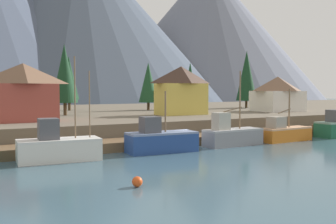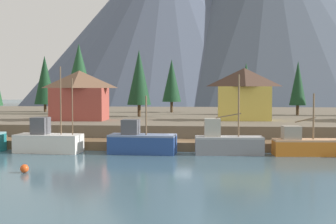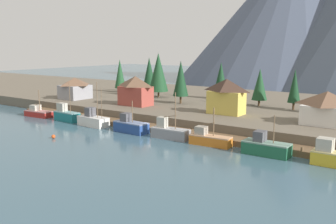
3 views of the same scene
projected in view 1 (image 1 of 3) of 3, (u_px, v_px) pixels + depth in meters
The scene contains 18 objects.
ground_plane at pixel (119, 134), 61.11m from camera, with size 400.00×400.00×1.00m, color #3D5B6B.
dock at pixel (177, 141), 45.26m from camera, with size 80.00×4.00×1.60m.
shoreline_bank at pixel (95, 117), 71.54m from camera, with size 400.00×56.00×2.50m, color #665B4C.
mountain_central_peak at pixel (81, 21), 167.10m from camera, with size 123.68×123.68×69.79m, color #475160.
mountain_east_peak at pixel (208, 33), 208.94m from camera, with size 120.81×120.81×71.64m, color slate.
fishing_boat_white at pixel (58, 147), 35.07m from camera, with size 7.27×3.29×9.31m.
fishing_boat_blue at pixel (161, 140), 40.04m from camera, with size 7.25×3.14×6.19m.
fishing_boat_grey at pixel (232, 135), 44.56m from camera, with size 7.22×2.76×8.42m.
fishing_boat_orange at pixel (285, 132), 48.47m from camera, with size 7.24×2.70×6.44m.
house_red at pixel (23, 92), 47.19m from camera, with size 7.80×4.84×6.95m.
house_white at pixel (278, 93), 69.47m from camera, with size 8.21×6.36×6.06m.
house_yellow at pixel (181, 90), 59.84m from camera, with size 7.55×4.27×7.30m.
conifer_near_left at pixel (65, 73), 58.02m from camera, with size 3.74×3.74×10.51m.
conifer_near_right at pixel (190, 82), 76.02m from camera, with size 2.76×2.76×9.00m.
conifer_mid_right at pixel (69, 78), 71.46m from camera, with size 3.51×3.51×9.82m.
conifer_back_left at pixel (148, 82), 72.89m from camera, with size 3.59×3.59×8.78m.
conifer_back_right at pixel (247, 76), 81.39m from camera, with size 4.23×4.23×11.76m.
channel_buoy at pixel (137, 182), 25.82m from camera, with size 0.70×0.70×0.70m, color #E04C19.
Camera 1 is at (-22.41, -37.04, 6.39)m, focal length 42.40 mm.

